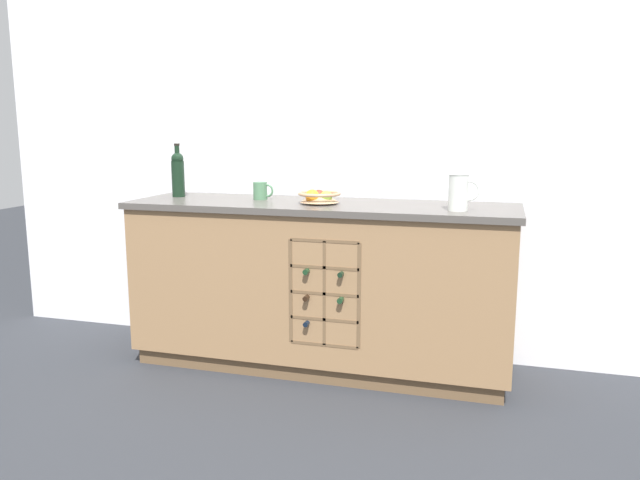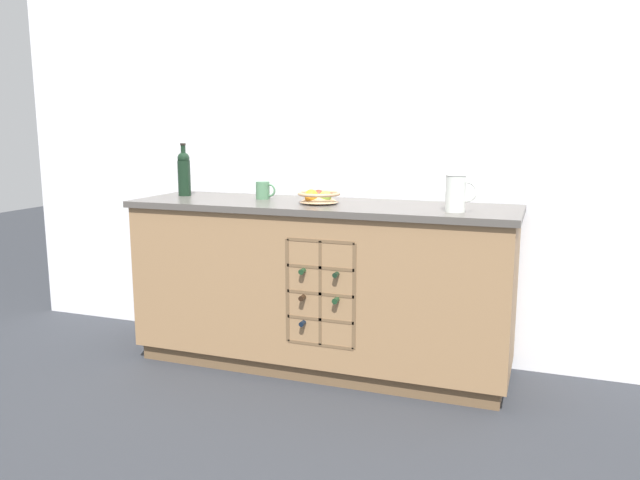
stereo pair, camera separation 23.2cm
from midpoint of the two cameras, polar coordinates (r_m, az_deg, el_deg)
name	(u,v)px [view 2 (the right image)]	position (r m, az deg, el deg)	size (l,w,h in m)	color
ground_plane	(320,365)	(3.62, 1.87, -11.39)	(14.00, 14.00, 0.00)	#2D3035
back_wall	(341,138)	(3.70, 3.74, 9.32)	(4.47, 0.06, 2.55)	white
kitchen_island	(320,285)	(3.47, 1.93, -4.14)	(2.11, 0.63, 0.93)	brown
fruit_bowl	(319,196)	(3.34, 1.87, 4.01)	(0.23, 0.23, 0.08)	tan
white_pitcher	(456,192)	(3.11, 14.46, 4.24)	(0.15, 0.10, 0.18)	silver
ceramic_mug	(263,190)	(3.57, -3.35, 4.55)	(0.12, 0.08, 0.10)	#4C7A56
standing_wine_bottle	(184,172)	(3.81, -10.63, 6.10)	(0.08, 0.08, 0.31)	black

